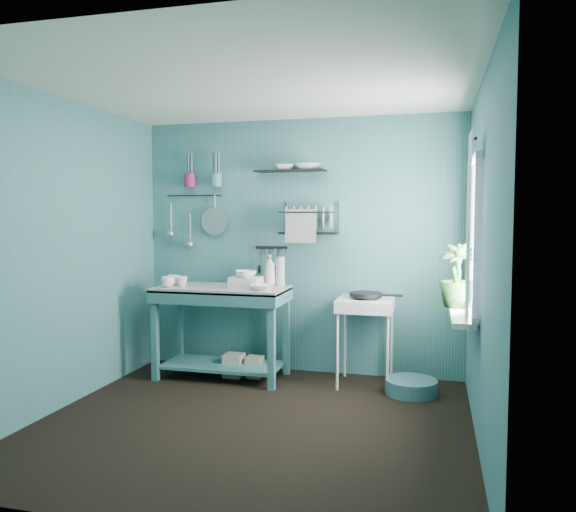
% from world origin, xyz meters
% --- Properties ---
extents(floor, '(3.20, 3.20, 0.00)m').
position_xyz_m(floor, '(0.00, 0.00, 0.00)').
color(floor, black).
rests_on(floor, ground).
extents(ceiling, '(3.20, 3.20, 0.00)m').
position_xyz_m(ceiling, '(0.00, 0.00, 2.50)').
color(ceiling, silver).
rests_on(ceiling, ground).
extents(wall_back, '(3.20, 0.00, 3.20)m').
position_xyz_m(wall_back, '(0.00, 1.50, 1.25)').
color(wall_back, '#376F71').
rests_on(wall_back, ground).
extents(wall_front, '(3.20, 0.00, 3.20)m').
position_xyz_m(wall_front, '(0.00, -1.50, 1.25)').
color(wall_front, '#376F71').
rests_on(wall_front, ground).
extents(wall_left, '(0.00, 3.00, 3.00)m').
position_xyz_m(wall_left, '(-1.60, 0.00, 1.25)').
color(wall_left, '#376F71').
rests_on(wall_left, ground).
extents(wall_right, '(0.00, 3.00, 3.00)m').
position_xyz_m(wall_right, '(1.60, 0.00, 1.25)').
color(wall_right, '#376F71').
rests_on(wall_right, ground).
extents(work_counter, '(1.32, 0.81, 0.88)m').
position_xyz_m(work_counter, '(-0.66, 1.07, 0.44)').
color(work_counter, '#346C6E').
rests_on(work_counter, floor).
extents(mug_left, '(0.12, 0.12, 0.10)m').
position_xyz_m(mug_left, '(-1.14, 0.91, 0.93)').
color(mug_left, white).
rests_on(mug_left, work_counter).
extents(mug_mid, '(0.14, 0.14, 0.09)m').
position_xyz_m(mug_mid, '(-1.04, 1.01, 0.93)').
color(mug_mid, white).
rests_on(mug_mid, work_counter).
extents(mug_right, '(0.17, 0.17, 0.10)m').
position_xyz_m(mug_right, '(-1.16, 1.07, 0.93)').
color(mug_right, white).
rests_on(mug_right, work_counter).
extents(wash_tub, '(0.28, 0.22, 0.10)m').
position_xyz_m(wash_tub, '(-0.41, 1.05, 0.93)').
color(wash_tub, silver).
rests_on(wash_tub, work_counter).
extents(tub_bowl, '(0.20, 0.19, 0.06)m').
position_xyz_m(tub_bowl, '(-0.41, 1.05, 1.01)').
color(tub_bowl, white).
rests_on(tub_bowl, wash_tub).
extents(soap_bottle, '(0.12, 0.12, 0.30)m').
position_xyz_m(soap_bottle, '(-0.24, 1.27, 1.03)').
color(soap_bottle, silver).
rests_on(soap_bottle, work_counter).
extents(water_bottle, '(0.09, 0.09, 0.28)m').
position_xyz_m(water_bottle, '(-0.14, 1.29, 1.02)').
color(water_bottle, silver).
rests_on(water_bottle, work_counter).
extents(counter_bowl, '(0.22, 0.22, 0.05)m').
position_xyz_m(counter_bowl, '(-0.21, 0.92, 0.91)').
color(counter_bowl, white).
rests_on(counter_bowl, work_counter).
extents(hotplate_stand, '(0.59, 0.59, 0.80)m').
position_xyz_m(hotplate_stand, '(0.70, 1.17, 0.40)').
color(hotplate_stand, white).
rests_on(hotplate_stand, floor).
extents(frying_pan, '(0.30, 0.30, 0.03)m').
position_xyz_m(frying_pan, '(0.70, 1.17, 0.84)').
color(frying_pan, black).
rests_on(frying_pan, hotplate_stand).
extents(knife_strip, '(0.32, 0.05, 0.03)m').
position_xyz_m(knife_strip, '(-0.28, 1.47, 1.24)').
color(knife_strip, black).
rests_on(knife_strip, wall_back).
extents(dish_rack, '(0.55, 0.25, 0.32)m').
position_xyz_m(dish_rack, '(0.12, 1.37, 1.54)').
color(dish_rack, black).
rests_on(dish_rack, wall_back).
extents(upper_shelf, '(0.71, 0.21, 0.02)m').
position_xyz_m(upper_shelf, '(-0.07, 1.40, 1.99)').
color(upper_shelf, black).
rests_on(upper_shelf, wall_back).
extents(shelf_bowl_left, '(0.24, 0.24, 0.05)m').
position_xyz_m(shelf_bowl_left, '(-0.13, 1.40, 2.08)').
color(shelf_bowl_left, white).
rests_on(shelf_bowl_left, upper_shelf).
extents(shelf_bowl_right, '(0.25, 0.25, 0.06)m').
position_xyz_m(shelf_bowl_right, '(0.10, 1.40, 2.07)').
color(shelf_bowl_right, white).
rests_on(shelf_bowl_right, upper_shelf).
extents(utensil_cup_magenta, '(0.11, 0.11, 0.13)m').
position_xyz_m(utensil_cup_magenta, '(-1.14, 1.42, 1.91)').
color(utensil_cup_magenta, '#A01D5E').
rests_on(utensil_cup_magenta, wall_back).
extents(utensil_cup_teal, '(0.11, 0.11, 0.13)m').
position_xyz_m(utensil_cup_teal, '(-0.85, 1.42, 1.91)').
color(utensil_cup_teal, teal).
rests_on(utensil_cup_teal, wall_back).
extents(colander, '(0.28, 0.03, 0.28)m').
position_xyz_m(colander, '(-0.88, 1.45, 1.50)').
color(colander, '#9EA2A6').
rests_on(colander, wall_back).
extents(ladle_outer, '(0.01, 0.01, 0.30)m').
position_xyz_m(ladle_outer, '(-1.37, 1.46, 1.54)').
color(ladle_outer, '#9EA2A6').
rests_on(ladle_outer, wall_back).
extents(ladle_inner, '(0.01, 0.01, 0.30)m').
position_xyz_m(ladle_inner, '(-1.16, 1.46, 1.43)').
color(ladle_inner, '#9EA2A6').
rests_on(ladle_inner, wall_back).
extents(hook_rail, '(0.60, 0.01, 0.01)m').
position_xyz_m(hook_rail, '(-1.11, 1.47, 1.76)').
color(hook_rail, black).
rests_on(hook_rail, wall_back).
extents(window_glass, '(0.00, 1.10, 1.10)m').
position_xyz_m(window_glass, '(1.59, 0.45, 1.40)').
color(window_glass, white).
rests_on(window_glass, wall_right).
extents(windowsill, '(0.16, 0.95, 0.04)m').
position_xyz_m(windowsill, '(1.50, 0.45, 0.81)').
color(windowsill, white).
rests_on(windowsill, wall_right).
extents(curtain, '(0.00, 1.35, 1.35)m').
position_xyz_m(curtain, '(1.52, 0.15, 1.45)').
color(curtain, silver).
rests_on(curtain, wall_right).
extents(curtain_rod, '(0.02, 1.05, 0.02)m').
position_xyz_m(curtain_rod, '(1.54, 0.45, 2.05)').
color(curtain_rod, black).
rests_on(curtain_rod, wall_right).
extents(potted_plant, '(0.33, 0.33, 0.50)m').
position_xyz_m(potted_plant, '(1.47, 0.71, 1.08)').
color(potted_plant, '#245B24').
rests_on(potted_plant, windowsill).
extents(storage_tin_large, '(0.18, 0.18, 0.22)m').
position_xyz_m(storage_tin_large, '(-0.56, 1.12, 0.11)').
color(storage_tin_large, tan).
rests_on(storage_tin_large, floor).
extents(storage_tin_small, '(0.15, 0.15, 0.20)m').
position_xyz_m(storage_tin_small, '(-0.36, 1.15, 0.10)').
color(storage_tin_small, tan).
rests_on(storage_tin_small, floor).
extents(floor_basin, '(0.45, 0.45, 0.13)m').
position_xyz_m(floor_basin, '(1.12, 1.00, 0.07)').
color(floor_basin, '#406F7E').
rests_on(floor_basin, floor).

